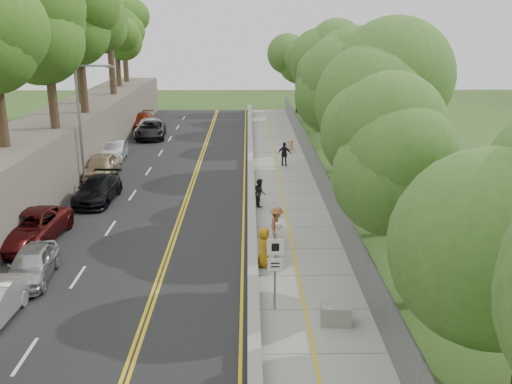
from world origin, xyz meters
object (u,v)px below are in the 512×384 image
Objects in this scene: concrete_block at (336,314)px; painter_0 at (264,247)px; car_0 at (31,265)px; signpost at (275,263)px; streetlight at (83,117)px; construction_barrel at (290,145)px; car_2 at (30,228)px; person_far at (285,154)px.

concrete_block is 0.61× the size of painter_0.
concrete_block is 0.27× the size of car_0.
signpost is at bearing -20.69° from car_0.
streetlight reaches higher than construction_barrel.
car_2 is (-0.14, -9.96, -3.83)m from streetlight.
person_far is (11.80, 19.66, 0.22)m from car_0.
concrete_block is at bearing -52.80° from streetlight.
streetlight is 20.72m from signpost.
construction_barrel is 0.80× the size of concrete_block.
signpost reaches higher than car_0.
car_2 is 3.07× the size of painter_0.
car_2 is (-14.18, -20.92, 0.32)m from construction_barrel.
streetlight is 18.29m from construction_barrel.
painter_0 is at bearing 116.10° from concrete_block.
streetlight is 14.85m from car_0.
person_far is (13.40, 15.37, 0.14)m from car_2.
car_0 reaches higher than construction_barrel.
car_0 is (1.46, -14.25, -3.90)m from streetlight.
construction_barrel is at bearing 60.06° from car_2.
concrete_block is 0.20× the size of car_2.
person_far is at bearing 85.54° from signpost.
construction_barrel reaches higher than concrete_block.
car_0 is 2.26× the size of painter_0.
streetlight is 4.43× the size of person_far.
streetlight is 2.58× the size of signpost.
concrete_block is 5.59m from painter_0.
streetlight is 1.95× the size of car_0.
car_0 is at bearing -84.14° from streetlight.
painter_0 reaches higher than car_2.
streetlight is at bearing 124.08° from signpost.
construction_barrel is 0.16× the size of car_2.
car_2 is at bearing -90.79° from streetlight.
construction_barrel is at bearing -84.24° from person_far.
car_2 is at bearing 148.79° from signpost.
streetlight is 14.79m from person_far.
painter_0 is (11.21, -13.00, -3.68)m from streetlight.
painter_0 is at bearing 97.38° from person_far.
person_far reaches higher than construction_barrel.
concrete_block is (13.66, -18.00, -4.22)m from streetlight.
car_0 is at bearing 72.76° from person_far.
construction_barrel is 25.28m from car_2.
person_far is at bearing 90.98° from concrete_block.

